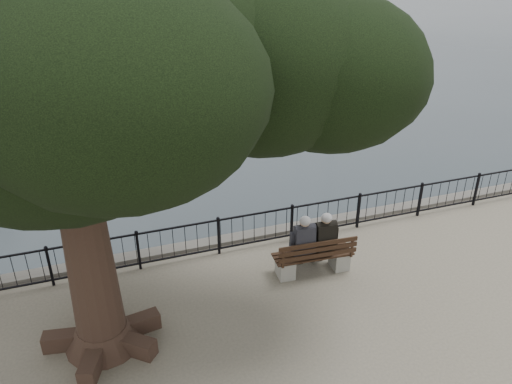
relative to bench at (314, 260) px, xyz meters
name	(u,v)px	position (x,y,z in m)	size (l,w,h in m)	color
harbor	(250,252)	(-0.92, 2.03, -0.86)	(260.00, 260.00, 1.20)	#484541
railing	(256,228)	(-0.92, 1.53, 0.20)	(22.06, 0.06, 1.00)	black
bench	(314,260)	(0.00, 0.00, 0.00)	(1.96, 0.71, 1.02)	slate
person_left	(302,245)	(-0.27, 0.13, 0.39)	(0.49, 0.82, 1.61)	black
person_right	(322,242)	(0.25, 0.09, 0.39)	(0.49, 0.82, 1.61)	black
tree	(108,61)	(-4.16, -0.68, 5.13)	(10.21, 7.13, 8.34)	black
lion_monument	(127,3)	(1.08, 48.96, 1.01)	(6.39, 6.39, 9.33)	#484541
sailboat_b	(144,105)	(-1.69, 17.50, -1.02)	(2.91, 5.59, 11.35)	white
sailboat_c	(212,92)	(2.42, 18.95, -1.06)	(1.54, 5.28, 9.43)	white
sailboat_d	(300,72)	(9.39, 22.04, -1.07)	(2.10, 5.02, 8.83)	white
sailboat_f	(129,47)	(-0.52, 34.54, -1.01)	(2.48, 5.71, 12.00)	white
sailboat_g	(220,47)	(6.75, 32.51, -1.07)	(2.51, 5.05, 8.85)	white
sailboat_h	(39,42)	(-7.73, 39.35, -0.99)	(2.98, 5.69, 12.70)	white
sailboat_i	(223,51)	(6.44, 30.64, -1.06)	(2.37, 5.08, 9.27)	white
sailboat_j	(334,85)	(9.77, 17.78, -0.99)	(2.01, 6.23, 13.29)	white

